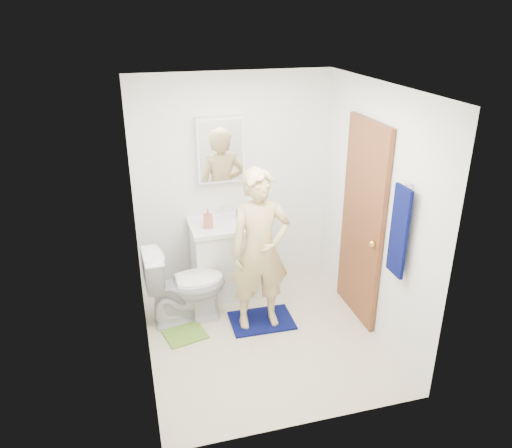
% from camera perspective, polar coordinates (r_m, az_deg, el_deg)
% --- Properties ---
extents(floor, '(2.20, 2.40, 0.02)m').
position_cam_1_polar(floor, '(5.08, 0.74, -12.60)').
color(floor, beige).
rests_on(floor, ground).
extents(ceiling, '(2.20, 2.40, 0.02)m').
position_cam_1_polar(ceiling, '(4.14, 0.92, 15.53)').
color(ceiling, white).
rests_on(ceiling, ground).
extents(wall_back, '(2.20, 0.02, 2.40)m').
position_cam_1_polar(wall_back, '(5.57, -2.64, 4.81)').
color(wall_back, white).
rests_on(wall_back, ground).
extents(wall_front, '(2.20, 0.02, 2.40)m').
position_cam_1_polar(wall_front, '(3.46, 6.43, -7.74)').
color(wall_front, white).
rests_on(wall_front, ground).
extents(wall_left, '(0.02, 2.40, 2.40)m').
position_cam_1_polar(wall_left, '(4.33, -13.45, -1.55)').
color(wall_left, white).
rests_on(wall_left, ground).
extents(wall_right, '(0.02, 2.40, 2.40)m').
position_cam_1_polar(wall_right, '(4.88, 13.44, 1.38)').
color(wall_right, white).
rests_on(wall_right, ground).
extents(vanity_cabinet, '(0.75, 0.55, 0.80)m').
position_cam_1_polar(vanity_cabinet, '(5.59, -3.32, -4.06)').
color(vanity_cabinet, white).
rests_on(vanity_cabinet, floor).
extents(countertop, '(0.79, 0.59, 0.05)m').
position_cam_1_polar(countertop, '(5.41, -3.42, -0.07)').
color(countertop, white).
rests_on(countertop, vanity_cabinet).
extents(sink_basin, '(0.40, 0.40, 0.03)m').
position_cam_1_polar(sink_basin, '(5.40, -3.42, 0.08)').
color(sink_basin, white).
rests_on(sink_basin, countertop).
extents(faucet, '(0.03, 0.03, 0.12)m').
position_cam_1_polar(faucet, '(5.54, -3.83, 1.46)').
color(faucet, silver).
rests_on(faucet, countertop).
extents(medicine_cabinet, '(0.50, 0.12, 0.70)m').
position_cam_1_polar(medicine_cabinet, '(5.36, -4.13, 8.48)').
color(medicine_cabinet, white).
rests_on(medicine_cabinet, wall_back).
extents(mirror_panel, '(0.46, 0.01, 0.66)m').
position_cam_1_polar(mirror_panel, '(5.30, -4.00, 8.32)').
color(mirror_panel, white).
rests_on(mirror_panel, wall_back).
extents(door, '(0.05, 0.80, 2.05)m').
position_cam_1_polar(door, '(5.05, 12.02, 0.12)').
color(door, brown).
rests_on(door, ground).
extents(door_knob, '(0.07, 0.07, 0.07)m').
position_cam_1_polar(door_knob, '(4.81, 13.21, -2.22)').
color(door_knob, gold).
rests_on(door_knob, door).
extents(towel, '(0.03, 0.24, 0.80)m').
position_cam_1_polar(towel, '(4.37, 16.04, -0.85)').
color(towel, '#070D49').
rests_on(towel, wall_right).
extents(towel_hook, '(0.06, 0.02, 0.02)m').
position_cam_1_polar(towel_hook, '(4.24, 17.13, 4.39)').
color(towel_hook, silver).
rests_on(towel_hook, wall_right).
extents(toilet, '(0.82, 0.49, 0.82)m').
position_cam_1_polar(toilet, '(5.13, -8.06, -6.86)').
color(toilet, white).
rests_on(toilet, floor).
extents(bath_mat, '(0.65, 0.47, 0.02)m').
position_cam_1_polar(bath_mat, '(5.25, 0.65, -10.97)').
color(bath_mat, '#070D49').
rests_on(bath_mat, floor).
extents(green_rug, '(0.45, 0.41, 0.02)m').
position_cam_1_polar(green_rug, '(5.11, -8.09, -12.38)').
color(green_rug, olive).
rests_on(green_rug, floor).
extents(soap_dispenser, '(0.10, 0.10, 0.21)m').
position_cam_1_polar(soap_dispenser, '(5.25, -5.52, 0.66)').
color(soap_dispenser, '#B76555').
rests_on(soap_dispenser, countertop).
extents(toothbrush_cup, '(0.15, 0.15, 0.10)m').
position_cam_1_polar(toothbrush_cup, '(5.48, -1.67, 1.15)').
color(toothbrush_cup, '#713D87').
rests_on(toothbrush_cup, countertop).
extents(man, '(0.61, 0.41, 1.63)m').
position_cam_1_polar(man, '(4.80, 0.45, -3.07)').
color(man, tan).
rests_on(man, bath_mat).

